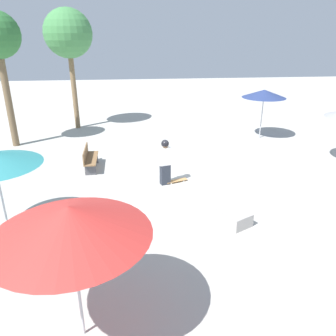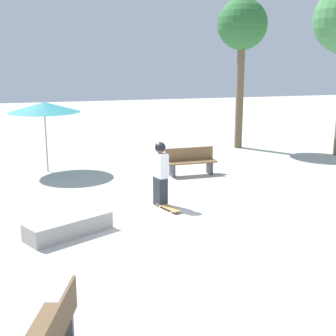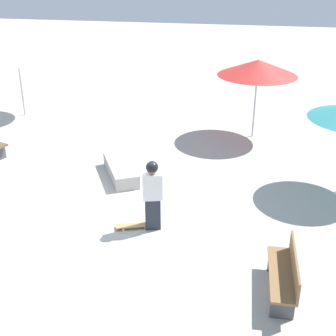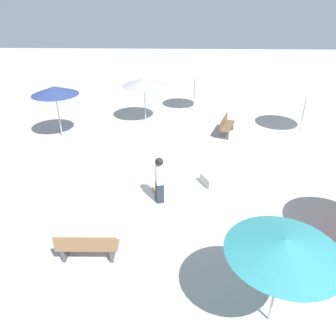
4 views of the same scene
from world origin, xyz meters
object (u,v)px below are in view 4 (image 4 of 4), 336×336
object	(u,v)px
shade_umbrella_white	(309,88)
bench_far	(226,126)
shade_umbrella_cream	(195,71)
bench_near	(87,247)
skateboard	(158,192)
shade_umbrella_navy	(55,91)
shade_umbrella_teal	(285,246)
concrete_ledge	(225,176)
skater_main	(159,178)
shade_umbrella_grey	(144,82)

from	to	relation	value
shade_umbrella_white	bench_far	bearing A→B (deg)	97.66
bench_far	shade_umbrella_cream	bearing A→B (deg)	-139.84
bench_near	shade_umbrella_cream	bearing A→B (deg)	73.87
skateboard	shade_umbrella_cream	xyz separation A→B (m)	(8.98, -1.60, 2.19)
bench_far	shade_umbrella_cream	distance (m)	4.27
shade_umbrella_navy	shade_umbrella_teal	size ratio (longest dim) A/B	1.07
shade_umbrella_navy	skateboard	bearing A→B (deg)	-135.14
concrete_ledge	shade_umbrella_teal	distance (m)	6.13
skater_main	concrete_ledge	size ratio (longest dim) A/B	0.84
shade_umbrella_grey	bench_near	bearing A→B (deg)	176.80
bench_near	shade_umbrella_grey	world-z (taller)	shade_umbrella_grey
concrete_ledge	shade_umbrella_navy	world-z (taller)	shade_umbrella_navy
bench_far	shade_umbrella_grey	bearing A→B (deg)	-94.53
concrete_ledge	shade_umbrella_white	world-z (taller)	shade_umbrella_white
skateboard	bench_near	size ratio (longest dim) A/B	0.51
shade_umbrella_grey	shade_umbrella_white	world-z (taller)	shade_umbrella_white
shade_umbrella_grey	skater_main	bearing A→B (deg)	-171.30
concrete_ledge	bench_far	bearing A→B (deg)	-7.25
shade_umbrella_teal	bench_far	bearing A→B (deg)	-1.86
concrete_ledge	bench_near	bearing A→B (deg)	135.44
skateboard	shade_umbrella_grey	xyz separation A→B (m)	(7.13, 1.06, 2.02)
skateboard	bench_far	bearing A→B (deg)	-48.48
skateboard	shade_umbrella_navy	size ratio (longest dim) A/B	0.34
bench_far	shade_umbrella_navy	distance (m)	8.15
shade_umbrella_cream	shade_umbrella_teal	bearing A→B (deg)	-175.47
bench_near	shade_umbrella_white	distance (m)	12.50
concrete_ledge	shade_umbrella_white	distance (m)	6.84
shade_umbrella_white	shade_umbrella_cream	xyz separation A→B (m)	(3.08, 5.19, 0.07)
skater_main	concrete_ledge	xyz separation A→B (m)	(1.40, -2.37, -0.68)
shade_umbrella_white	shade_umbrella_navy	bearing A→B (deg)	94.67
bench_far	shade_umbrella_white	size ratio (longest dim) A/B	0.70
skateboard	shade_umbrella_teal	bearing A→B (deg)	-170.16
shade_umbrella_white	shade_umbrella_cream	world-z (taller)	shade_umbrella_cream
skateboard	shade_umbrella_cream	bearing A→B (deg)	-29.30
bench_far	shade_umbrella_white	bearing A→B (deg)	116.15
bench_far	shade_umbrella_teal	xyz separation A→B (m)	(-10.23, 0.33, 1.66)
skater_main	shade_umbrella_cream	size ratio (longest dim) A/B	0.66
shade_umbrella_cream	shade_umbrella_white	bearing A→B (deg)	-120.72
bench_near	bench_far	xyz separation A→B (m)	(8.57, -4.66, 0.00)
bench_near	shade_umbrella_teal	xyz separation A→B (m)	(-1.66, -4.33, 1.66)
skater_main	shade_umbrella_teal	world-z (taller)	shade_umbrella_teal
skater_main	shade_umbrella_navy	xyz separation A→B (m)	(5.35, 5.01, 1.35)
skater_main	bench_near	size ratio (longest dim) A/B	1.00
shade_umbrella_grey	shade_umbrella_teal	distance (m)	12.54
skater_main	shade_umbrella_cream	xyz separation A→B (m)	(9.39, -1.50, 1.38)
skater_main	bench_far	distance (m)	6.52
shade_umbrella_navy	skater_main	bearing A→B (deg)	-136.89
concrete_ledge	shade_umbrella_navy	distance (m)	8.62
bench_far	skater_main	bearing A→B (deg)	-8.27
skater_main	shade_umbrella_navy	size ratio (longest dim) A/B	0.67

